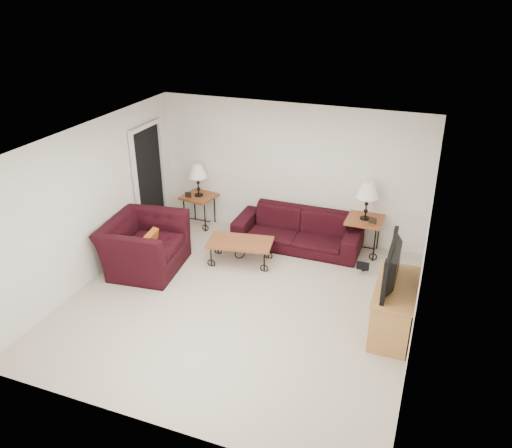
% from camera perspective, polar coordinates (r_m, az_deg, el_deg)
% --- Properties ---
extents(ground, '(5.00, 5.00, 0.00)m').
position_cam_1_polar(ground, '(7.79, -1.83, -8.76)').
color(ground, '#C1B3A4').
rests_on(ground, ground).
extents(wall_back, '(5.00, 0.02, 2.50)m').
position_cam_1_polar(wall_back, '(9.32, 3.91, 5.93)').
color(wall_back, white).
rests_on(wall_back, ground).
extents(wall_front, '(5.00, 0.02, 2.50)m').
position_cam_1_polar(wall_front, '(5.28, -12.56, -11.89)').
color(wall_front, white).
rests_on(wall_front, ground).
extents(wall_left, '(0.02, 5.00, 2.50)m').
position_cam_1_polar(wall_left, '(8.35, -18.06, 2.21)').
color(wall_left, white).
rests_on(wall_left, ground).
extents(wall_right, '(0.02, 5.00, 2.50)m').
position_cam_1_polar(wall_right, '(6.71, 18.24, -3.82)').
color(wall_right, white).
rests_on(wall_right, ground).
extents(ceiling, '(5.00, 5.00, 0.00)m').
position_cam_1_polar(ceiling, '(6.69, -2.13, 9.13)').
color(ceiling, white).
rests_on(ceiling, wall_back).
extents(doorway, '(0.08, 0.94, 2.04)m').
position_cam_1_polar(doorway, '(9.65, -11.87, 4.68)').
color(doorway, black).
rests_on(doorway, ground).
extents(sofa, '(2.28, 0.89, 0.67)m').
position_cam_1_polar(sofa, '(9.18, 4.69, -0.66)').
color(sofa, black).
rests_on(sofa, ground).
extents(side_table_left, '(0.67, 0.67, 0.63)m').
position_cam_1_polar(side_table_left, '(10.02, -6.35, 1.54)').
color(side_table_left, brown).
rests_on(side_table_left, ground).
extents(side_table_right, '(0.63, 0.63, 0.67)m').
position_cam_1_polar(side_table_right, '(9.14, 11.95, -1.30)').
color(side_table_right, brown).
rests_on(side_table_right, ground).
extents(lamp_left, '(0.41, 0.41, 0.63)m').
position_cam_1_polar(lamp_left, '(9.78, -6.53, 4.91)').
color(lamp_left, black).
rests_on(lamp_left, side_table_left).
extents(lamp_right, '(0.39, 0.39, 0.67)m').
position_cam_1_polar(lamp_right, '(8.86, 12.34, 2.54)').
color(lamp_right, black).
rests_on(lamp_right, side_table_right).
extents(photo_frame_left, '(0.13, 0.02, 0.11)m').
position_cam_1_polar(photo_frame_left, '(9.82, -7.63, 3.28)').
color(photo_frame_left, black).
rests_on(photo_frame_left, side_table_left).
extents(photo_frame_right, '(0.13, 0.05, 0.11)m').
position_cam_1_polar(photo_frame_right, '(8.82, 12.97, 0.38)').
color(photo_frame_right, black).
rests_on(photo_frame_right, side_table_right).
extents(coffee_table, '(1.17, 0.76, 0.41)m').
position_cam_1_polar(coffee_table, '(8.70, -1.78, -3.13)').
color(coffee_table, brown).
rests_on(coffee_table, ground).
extents(armchair, '(1.30, 1.45, 0.87)m').
position_cam_1_polar(armchair, '(8.64, -12.45, -2.29)').
color(armchair, black).
rests_on(armchair, ground).
extents(throw_pillow, '(0.15, 0.40, 0.39)m').
position_cam_1_polar(throw_pillow, '(8.49, -11.82, -2.09)').
color(throw_pillow, '#C35319').
rests_on(throw_pillow, armchair).
extents(tv_stand, '(0.50, 1.21, 0.72)m').
position_cam_1_polar(tv_stand, '(7.28, 15.21, -9.12)').
color(tv_stand, tan).
rests_on(tv_stand, ground).
extents(television, '(0.14, 1.08, 0.62)m').
position_cam_1_polar(television, '(6.92, 15.69, -4.52)').
color(television, black).
rests_on(television, tv_stand).
extents(backpack, '(0.38, 0.34, 0.40)m').
position_cam_1_polar(backpack, '(8.62, 12.06, -4.08)').
color(backpack, black).
rests_on(backpack, ground).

